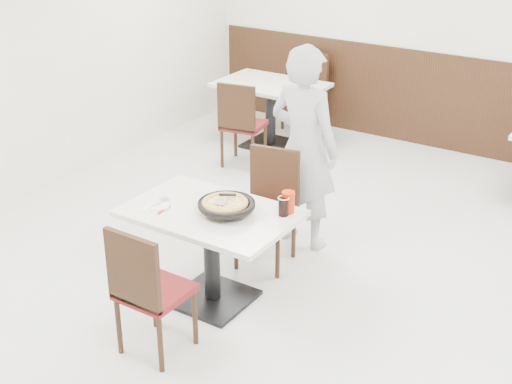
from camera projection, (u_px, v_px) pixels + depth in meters
The scene contains 20 objects.
floor at pixel (285, 279), 5.66m from camera, with size 7.00×7.00×0.00m, color beige.
wall_back at pixel (452, 27), 7.75m from camera, with size 6.00×0.04×2.80m, color silver.
wall_left at pixel (8, 56), 6.57m from camera, with size 0.04×7.00×2.80m, color silver.
wainscot_back at pixel (443, 102), 8.09m from camera, with size 5.90×0.03×1.10m, color black.
main_table at pixel (212, 257), 5.24m from camera, with size 1.20×0.80×0.75m, color beige, non-canonical shape.
chair_near at pixel (155, 288), 4.66m from camera, with size 0.42×0.42×0.95m, color black, non-canonical shape.
chair_far at pixel (265, 211), 5.71m from camera, with size 0.42×0.42×0.95m, color black, non-canonical shape.
trivet at pixel (222, 210), 5.05m from camera, with size 0.12×0.12×0.04m, color black.
pizza_pan at pixel (227, 208), 5.03m from camera, with size 0.35×0.35×0.01m, color black.
pizza at pixel (225, 205), 5.03m from camera, with size 0.30×0.30×0.02m, color #DBAA58.
pizza_server at pixel (221, 202), 5.01m from camera, with size 0.07×0.09×0.00m, color silver.
napkin at pixel (156, 207), 5.14m from camera, with size 0.16×0.16×0.00m, color white.
side_plate at pixel (158, 206), 5.14m from camera, with size 0.17×0.17×0.01m, color silver.
fork at pixel (159, 203), 5.16m from camera, with size 0.01×0.14×0.00m, color silver.
cola_glass at pixel (284, 207), 5.00m from camera, with size 0.07×0.07×0.13m, color black.
red_cup at pixel (288, 202), 5.03m from camera, with size 0.09×0.09×0.16m, color #BB2300.
diner_person at pixel (304, 148), 5.88m from camera, with size 0.63×0.42×1.74m, color #B8B7BC.
bg_table_left at pixel (271, 115), 8.23m from camera, with size 1.20×0.80×0.75m, color beige, non-canonical shape.
bg_chair_left_near at pixel (244, 123), 7.66m from camera, with size 0.42×0.42×0.95m, color black, non-canonical shape.
bg_chair_left_far at pixel (304, 92), 8.70m from camera, with size 0.42×0.42×0.95m, color black, non-canonical shape.
Camera 1 is at (2.46, -4.20, 2.99)m, focal length 50.00 mm.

